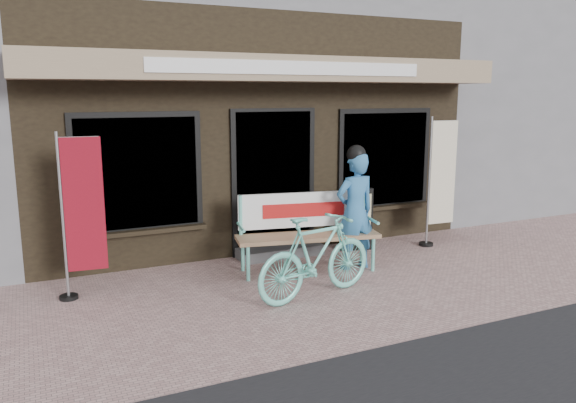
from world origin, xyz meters
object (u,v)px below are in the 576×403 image
bench (306,225)px  bicycle (316,256)px  person (355,209)px  nobori_red (81,214)px  menu_stand (357,219)px  nobori_cream (440,180)px

bench → bicycle: bench is taller
person → nobori_red: size_ratio=0.87×
person → menu_stand: size_ratio=1.77×
nobori_cream → menu_stand: bearing=172.2°
nobori_cream → menu_stand: size_ratio=2.12×
nobori_cream → bench: bearing=-170.7°
bench → nobori_red: size_ratio=1.01×
person → menu_stand: person is taller
nobori_red → nobori_cream: 5.42m
person → bicycle: bearing=-144.8°
nobori_cream → menu_stand: nobori_cream is taller
bench → person: (0.63, -0.25, 0.23)m
nobori_red → person: bearing=-0.1°
bicycle → nobori_red: size_ratio=0.84×
menu_stand → bicycle: bearing=-119.7°
nobori_cream → menu_stand: 1.50m
bicycle → nobori_cream: nobori_cream is taller
bicycle → menu_stand: bicycle is taller
person → menu_stand: bearing=53.4°
person → nobori_red: bearing=171.4°
bench → menu_stand: size_ratio=2.07×
person → bicycle: (-1.02, -0.79, -0.35)m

